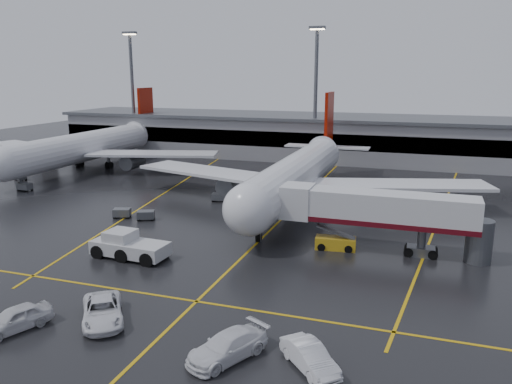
% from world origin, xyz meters
% --- Properties ---
extents(ground, '(220.00, 220.00, 0.00)m').
position_xyz_m(ground, '(0.00, 0.00, 0.00)').
color(ground, black).
rests_on(ground, ground).
extents(apron_line_centre, '(0.25, 90.00, 0.02)m').
position_xyz_m(apron_line_centre, '(0.00, 0.00, 0.01)').
color(apron_line_centre, gold).
rests_on(apron_line_centre, ground).
extents(apron_line_stop, '(60.00, 0.25, 0.02)m').
position_xyz_m(apron_line_stop, '(0.00, -22.00, 0.01)').
color(apron_line_stop, gold).
rests_on(apron_line_stop, ground).
extents(apron_line_left, '(9.99, 69.35, 0.02)m').
position_xyz_m(apron_line_left, '(-20.00, 10.00, 0.01)').
color(apron_line_left, gold).
rests_on(apron_line_left, ground).
extents(apron_line_right, '(7.57, 69.64, 0.02)m').
position_xyz_m(apron_line_right, '(18.00, 10.00, 0.01)').
color(apron_line_right, gold).
rests_on(apron_line_right, ground).
extents(terminal, '(122.00, 19.00, 8.60)m').
position_xyz_m(terminal, '(0.00, 47.93, 4.32)').
color(terminal, gray).
rests_on(terminal, ground).
extents(light_mast_left, '(3.00, 1.20, 25.45)m').
position_xyz_m(light_mast_left, '(-45.00, 42.00, 14.47)').
color(light_mast_left, '#595B60').
rests_on(light_mast_left, ground).
extents(light_mast_mid, '(3.00, 1.20, 25.45)m').
position_xyz_m(light_mast_mid, '(-5.00, 42.00, 14.47)').
color(light_mast_mid, '#595B60').
rests_on(light_mast_mid, ground).
extents(main_airliner, '(48.80, 45.60, 14.10)m').
position_xyz_m(main_airliner, '(0.00, 9.70, 4.21)').
color(main_airliner, silver).
rests_on(main_airliner, ground).
extents(second_airliner, '(48.80, 45.60, 14.10)m').
position_xyz_m(second_airliner, '(-42.00, 21.70, 4.21)').
color(second_airliner, silver).
rests_on(second_airliner, ground).
extents(jet_bridge, '(19.90, 3.40, 6.05)m').
position_xyz_m(jet_bridge, '(11.87, -6.00, 3.93)').
color(jet_bridge, silver).
rests_on(jet_bridge, ground).
extents(pushback_tractor, '(7.51, 3.55, 2.63)m').
position_xyz_m(pushback_tractor, '(-10.23, -15.32, 1.05)').
color(pushback_tractor, silver).
rests_on(pushback_tractor, ground).
extents(belt_loader, '(4.10, 2.22, 2.49)m').
position_xyz_m(belt_loader, '(7.94, -6.73, 0.62)').
color(belt_loader, gold).
rests_on(belt_loader, ground).
extents(service_van_a, '(5.54, 6.24, 1.61)m').
position_xyz_m(service_van_a, '(-4.85, -27.01, 0.80)').
color(service_van_a, white).
rests_on(service_van_a, ground).
extents(service_van_b, '(4.59, 5.97, 1.61)m').
position_xyz_m(service_van_b, '(5.20, -28.58, 0.81)').
color(service_van_b, white).
rests_on(service_van_b, ground).
extents(service_van_c, '(4.39, 4.45, 1.53)m').
position_xyz_m(service_van_c, '(10.20, -28.03, 0.76)').
color(service_van_c, white).
rests_on(service_van_c, ground).
extents(service_van_d, '(3.70, 5.27, 1.66)m').
position_xyz_m(service_van_d, '(-9.74, -29.96, 0.83)').
color(service_van_d, silver).
rests_on(service_van_d, ground).
extents(baggage_cart_a, '(2.36, 2.00, 1.12)m').
position_xyz_m(baggage_cart_a, '(-15.20, -3.84, 0.63)').
color(baggage_cart_a, '#595B60').
rests_on(baggage_cart_a, ground).
extents(baggage_cart_b, '(2.32, 1.90, 1.12)m').
position_xyz_m(baggage_cart_b, '(-18.45, -3.90, 0.63)').
color(baggage_cart_b, '#595B60').
rests_on(baggage_cart_b, ground).
extents(baggage_cart_c, '(2.24, 1.71, 1.12)m').
position_xyz_m(baggage_cart_c, '(-10.43, 7.32, 0.63)').
color(baggage_cart_c, '#595B60').
rests_on(baggage_cart_c, ground).
extents(baggage_cart_d, '(2.35, 1.97, 1.12)m').
position_xyz_m(baggage_cart_d, '(-46.55, 9.70, 0.63)').
color(baggage_cart_d, '#595B60').
rests_on(baggage_cart_d, ground).
extents(baggage_cart_e, '(2.03, 1.34, 1.12)m').
position_xyz_m(baggage_cart_e, '(-40.25, 3.86, 0.63)').
color(baggage_cart_e, '#595B60').
rests_on(baggage_cart_e, ground).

